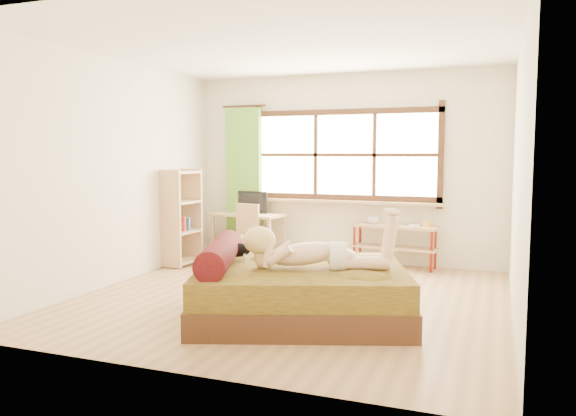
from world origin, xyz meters
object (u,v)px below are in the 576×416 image
at_px(woman, 315,237).
at_px(chair, 244,231).
at_px(desk, 248,219).
at_px(pipe_shelf, 395,236).
at_px(bed, 296,290).
at_px(kitten, 237,248).
at_px(bookshelf, 181,217).

distance_m(woman, chair, 2.90).
xyz_separation_m(desk, pipe_shelf, (2.18, 0.12, -0.16)).
relative_size(bed, woman, 1.72).
relative_size(kitten, chair, 0.35).
xyz_separation_m(woman, chair, (-1.78, 2.26, -0.32)).
distance_m(desk, pipe_shelf, 2.19).
bearing_deg(woman, bed, 151.15).
relative_size(chair, pipe_shelf, 0.71).
distance_m(kitten, pipe_shelf, 2.85).
relative_size(woman, bookshelf, 1.04).
relative_size(kitten, pipe_shelf, 0.25).
bearing_deg(bed, pipe_shelf, 60.90).
bearing_deg(kitten, bookshelf, 115.52).
bearing_deg(desk, bed, -47.58).
distance_m(desk, chair, 0.41).
distance_m(bed, chair, 2.74).
distance_m(kitten, chair, 2.30).
distance_m(desk, bookshelf, 1.02).
bearing_deg(chair, woman, -42.48).
xyz_separation_m(woman, desk, (-1.90, 2.63, -0.20)).
relative_size(desk, pipe_shelf, 0.96).
bearing_deg(desk, kitten, -58.31).
height_order(desk, chair, chair).
relative_size(desk, chair, 1.35).
height_order(kitten, chair, chair).
bearing_deg(kitten, chair, 94.33).
bearing_deg(bed, kitten, 151.15).
relative_size(bed, kitten, 8.04).
bearing_deg(bed, chair, 106.41).
bearing_deg(chair, bed, -45.27).
xyz_separation_m(woman, bookshelf, (-2.57, 1.87, -0.11)).
relative_size(woman, pipe_shelf, 1.15).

